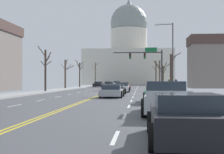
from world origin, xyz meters
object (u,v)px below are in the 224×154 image
sedan_oncoming_03 (107,84)px  pedestrian_00 (169,83)px  sedan_near_02 (116,89)px  sedan_near_03 (112,91)px  sedan_near_00 (123,87)px  sedan_oncoming_00 (109,85)px  pedestrian_01 (176,84)px  sedan_near_04 (158,94)px  sedan_oncoming_02 (117,84)px  signal_gantry (148,60)px  street_lamp_right (171,51)px  sedan_near_06 (186,119)px  pickup_truck_near_05 (166,99)px  sedan_oncoming_01 (98,84)px  sedan_near_01 (122,88)px

sedan_oncoming_03 → pedestrian_00: size_ratio=2.56×
sedan_near_02 → sedan_near_03: size_ratio=1.03×
sedan_near_00 → sedan_oncoming_00: bearing=103.8°
sedan_near_03 → pedestrian_01: (7.06, 12.27, 0.52)m
sedan_near_03 → pedestrian_01: pedestrian_01 is taller
sedan_near_04 → sedan_oncoming_02: size_ratio=0.98×
sedan_near_00 → pedestrian_01: pedestrian_01 is taller
sedan_near_04 → sedan_near_02: bearing=106.7°
sedan_near_02 → sedan_oncoming_03: 59.04m
signal_gantry → sedan_oncoming_00: 12.90m
street_lamp_right → sedan_oncoming_00: bearing=114.7°
sedan_near_02 → pedestrian_00: 12.70m
sedan_near_00 → sedan_near_06: size_ratio=1.03×
sedan_near_02 → sedan_near_06: 27.22m
pickup_truck_near_05 → sedan_oncoming_03: pickup_truck_near_05 is taller
signal_gantry → sedan_oncoming_02: size_ratio=1.70×
signal_gantry → pickup_truck_near_05: (0.02, -36.88, -4.18)m
sedan_near_03 → sedan_oncoming_01: 43.21m
street_lamp_right → sedan_oncoming_01: street_lamp_right is taller
sedan_near_01 → sedan_near_03: size_ratio=1.04×
street_lamp_right → sedan_oncoming_00: size_ratio=1.99×
sedan_near_03 → pickup_truck_near_05: 14.42m
signal_gantry → sedan_near_02: 17.87m
sedan_near_00 → sedan_near_02: size_ratio=0.99×
street_lamp_right → sedan_oncoming_02: street_lamp_right is taller
sedan_near_04 → sedan_oncoming_01: (-10.61, 49.31, 0.00)m
street_lamp_right → sedan_oncoming_00: 23.91m
sedan_near_00 → sedan_oncoming_01: size_ratio=0.98×
pickup_truck_near_05 → pedestrian_01: 26.39m
sedan_near_04 → sedan_near_03: bearing=119.6°
sedan_oncoming_01 → pedestrian_00: size_ratio=2.66×
sedan_near_06 → pedestrian_00: bearing=85.6°
sedan_near_02 → sedan_near_04: (3.82, -12.70, 0.04)m
sedan_oncoming_00 → pedestrian_01: pedestrian_01 is taller
sedan_near_04 → sedan_oncoming_00: size_ratio=1.05×
pickup_truck_near_05 → sedan_near_00: bearing=96.6°
sedan_oncoming_00 → sedan_oncoming_03: bearing=96.3°
sedan_near_01 → sedan_near_06: (3.53, -33.47, 0.01)m
signal_gantry → sedan_near_01: size_ratio=1.78×
sedan_near_04 → sedan_oncoming_00: (-7.25, 39.40, -0.01)m
sedan_near_00 → sedan_near_03: (-0.03, -18.47, -0.04)m
sedan_near_06 → sedan_near_01: bearing=96.0°
sedan_near_00 → sedan_near_04: sedan_near_00 is taller
sedan_near_01 → sedan_near_04: bearing=-79.5°
pedestrian_00 → street_lamp_right: bearing=-93.5°
sedan_near_04 → pedestrian_00: (2.87, 23.48, 0.50)m
sedan_near_04 → street_lamp_right: bearing=82.0°
sedan_near_03 → sedan_oncoming_01: bearing=99.1°
sedan_near_00 → sedan_oncoming_03: bearing=98.7°
sedan_near_01 → sedan_oncoming_01: size_ratio=0.99×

